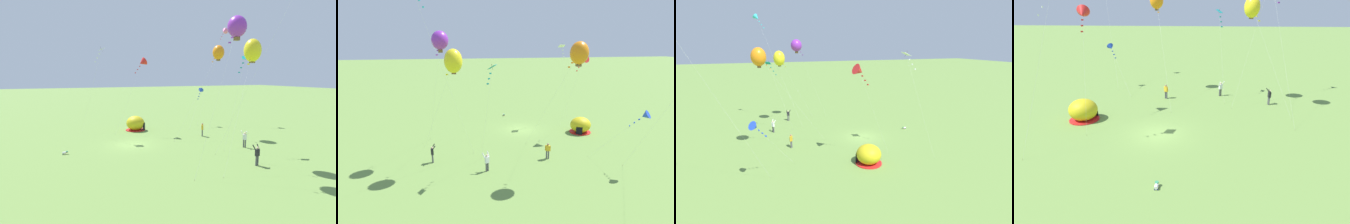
{
  "view_description": "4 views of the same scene",
  "coord_description": "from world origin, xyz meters",
  "views": [
    {
      "loc": [
        28.77,
        -7.14,
        7.88
      ],
      "look_at": [
        3.28,
        3.18,
        4.05
      ],
      "focal_mm": 28.0,
      "sensor_mm": 36.0,
      "label": 1
    },
    {
      "loc": [
        7.92,
        33.74,
        11.99
      ],
      "look_at": [
        2.65,
        3.39,
        3.55
      ],
      "focal_mm": 28.0,
      "sensor_mm": 36.0,
      "label": 2
    },
    {
      "loc": [
        -30.88,
        13.18,
        12.34
      ],
      "look_at": [
        -0.13,
        2.67,
        3.77
      ],
      "focal_mm": 28.0,
      "sensor_mm": 36.0,
      "label": 3
    },
    {
      "loc": [
        3.84,
        -19.99,
        10.06
      ],
      "look_at": [
        1.99,
        0.91,
        1.77
      ],
      "focal_mm": 28.0,
      "sensor_mm": 36.0,
      "label": 4
    }
  ],
  "objects": [
    {
      "name": "kite_teal",
      "position": [
        5.31,
        11.17,
        9.33
      ],
      "size": [
        1.39,
        3.49,
        10.07
      ],
      "color": "silver",
      "rests_on": "ground"
    },
    {
      "name": "kite_orange",
      "position": [
        -2.0,
        12.64,
        10.96
      ],
      "size": [
        3.3,
        8.32,
        11.94
      ],
      "color": "silver",
      "rests_on": "ground"
    },
    {
      "name": "kite_red",
      "position": [
        -6.9,
        3.43,
        9.7
      ],
      "size": [
        1.57,
        4.92,
        10.41
      ],
      "color": "silver",
      "rests_on": "ground"
    },
    {
      "name": "person_far_back",
      "position": [
        5.84,
        11.26,
        1.0
      ],
      "size": [
        0.72,
        0.66,
        1.89
      ],
      "color": "#4C4C51",
      "rests_on": "ground"
    },
    {
      "name": "person_flying_kite",
      "position": [
        11.08,
        8.49,
        1.0
      ],
      "size": [
        0.55,
        0.68,
        1.89
      ],
      "color": "#4C4C51",
      "rests_on": "ground"
    },
    {
      "name": "kite_blue",
      "position": [
        -8.34,
        13.53,
        5.43
      ],
      "size": [
        3.9,
        4.26,
        5.95
      ],
      "color": "silver",
      "rests_on": "ground"
    },
    {
      "name": "kite_yellow",
      "position": [
        8.51,
        9.62,
        10.21
      ],
      "size": [
        4.71,
        6.29,
        11.3
      ],
      "color": "silver",
      "rests_on": "ground"
    },
    {
      "name": "kite_white",
      "position": [
        -6.38,
        -2.32,
        10.83
      ],
      "size": [
        3.16,
        3.12,
        11.57
      ],
      "color": "silver",
      "rests_on": "ground"
    },
    {
      "name": "person_center_field",
      "position": [
        -0.69,
        9.63,
        0.96
      ],
      "size": [
        0.53,
        0.39,
        1.72
      ],
      "color": "#4C4C51",
      "rests_on": "ground"
    },
    {
      "name": "toddler_crawling",
      "position": [
        1.17,
        -7.18,
        0.18
      ],
      "size": [
        0.27,
        0.55,
        0.32
      ],
      "color": "white",
      "rests_on": "ground"
    },
    {
      "name": "popup_tent",
      "position": [
        -7.66,
        2.5,
        1.0
      ],
      "size": [
        2.81,
        2.81,
        2.1
      ],
      "color": "gold",
      "rests_on": "ground"
    },
    {
      "name": "ground_plane",
      "position": [
        0.0,
        0.0,
        0.0
      ],
      "size": [
        300.0,
        300.0,
        0.0
      ],
      "primitive_type": "plane",
      "color": "olive"
    },
    {
      "name": "kite_purple",
      "position": [
        9.74,
        6.87,
        11.99
      ],
      "size": [
        3.08,
        5.87,
        12.91
      ],
      "color": "silver",
      "rests_on": "ground"
    },
    {
      "name": "kite_cyan",
      "position": [
        11.21,
        12.2,
        15.9
      ],
      "size": [
        5.04,
        6.01,
        16.47
      ],
      "color": "silver",
      "rests_on": "ground"
    }
  ]
}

